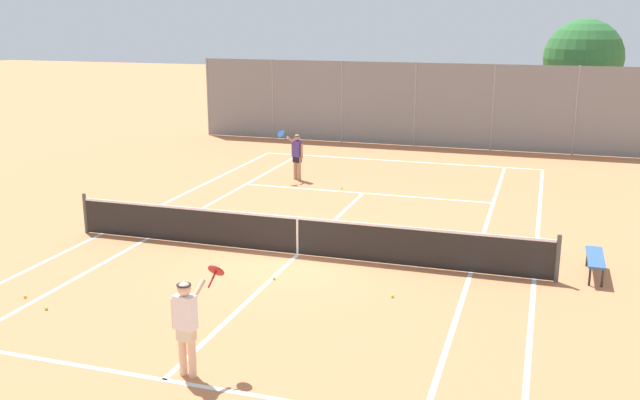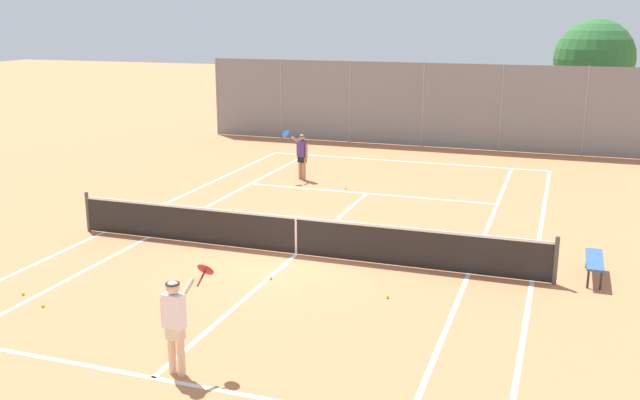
% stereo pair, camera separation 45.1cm
% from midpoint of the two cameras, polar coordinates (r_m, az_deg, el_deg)
% --- Properties ---
extents(ground_plane, '(120.00, 120.00, 0.00)m').
position_cam_midpoint_polar(ground_plane, '(17.28, -1.17, -4.38)').
color(ground_plane, '#CC7A4C').
extents(court_line_markings, '(11.10, 23.90, 0.01)m').
position_cam_midpoint_polar(court_line_markings, '(17.28, -1.17, -4.37)').
color(court_line_markings, white).
rests_on(court_line_markings, ground).
extents(tennis_net, '(12.00, 0.10, 1.07)m').
position_cam_midpoint_polar(tennis_net, '(17.12, -1.18, -2.77)').
color(tennis_net, '#474C47').
rests_on(tennis_net, ground).
extents(player_near_side, '(0.74, 0.72, 1.77)m').
position_cam_midpoint_polar(player_near_side, '(11.64, -10.40, -9.47)').
color(player_near_side, beige).
rests_on(player_near_side, ground).
extents(player_far_left, '(0.85, 0.68, 1.77)m').
position_cam_midpoint_polar(player_far_left, '(24.86, -0.96, 3.74)').
color(player_far_left, tan).
rests_on(player_far_left, ground).
extents(loose_tennis_ball_0, '(0.07, 0.07, 0.07)m').
position_cam_midpoint_polar(loose_tennis_ball_0, '(15.22, -20.50, -7.92)').
color(loose_tennis_ball_0, '#D1DB33').
rests_on(loose_tennis_ball_0, ground).
extents(loose_tennis_ball_1, '(0.07, 0.07, 0.07)m').
position_cam_midpoint_polar(loose_tennis_ball_1, '(15.73, -3.16, -6.24)').
color(loose_tennis_ball_1, '#D1DB33').
rests_on(loose_tennis_ball_1, ground).
extents(loose_tennis_ball_2, '(0.07, 0.07, 0.07)m').
position_cam_midpoint_polar(loose_tennis_ball_2, '(23.68, 2.61, 0.95)').
color(loose_tennis_ball_2, '#D1DB33').
rests_on(loose_tennis_ball_2, ground).
extents(loose_tennis_ball_3, '(0.07, 0.07, 0.07)m').
position_cam_midpoint_polar(loose_tennis_ball_3, '(16.00, -21.91, -6.96)').
color(loose_tennis_ball_3, '#D1DB33').
rests_on(loose_tennis_ball_3, ground).
extents(loose_tennis_ball_4, '(0.07, 0.07, 0.07)m').
position_cam_midpoint_polar(loose_tennis_ball_4, '(14.79, 6.29, -7.70)').
color(loose_tennis_ball_4, '#D1DB33').
rests_on(loose_tennis_ball_4, ground).
extents(courtside_bench, '(0.36, 1.50, 0.47)m').
position_cam_midpoint_polar(courtside_bench, '(16.81, 21.83, -4.55)').
color(courtside_bench, '#33598C').
rests_on(courtside_bench, ground).
extents(back_fence, '(19.93, 0.08, 3.64)m').
position_cam_midpoint_polar(back_fence, '(31.43, 8.64, 7.52)').
color(back_fence, gray).
rests_on(back_fence, ground).
extents(tree_behind_left, '(3.48, 3.48, 5.46)m').
position_cam_midpoint_polar(tree_behind_left, '(34.35, 21.62, 10.28)').
color(tree_behind_left, brown).
rests_on(tree_behind_left, ground).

